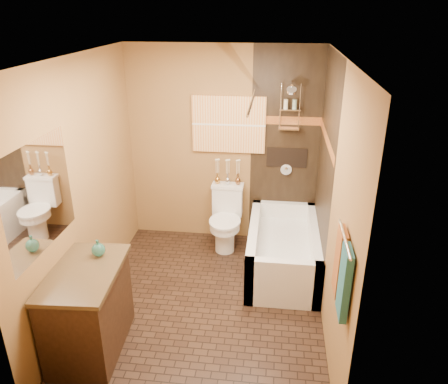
% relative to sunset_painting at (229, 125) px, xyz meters
% --- Properties ---
extents(floor, '(3.00, 3.00, 0.00)m').
position_rel_sunset_painting_xyz_m(floor, '(-0.07, -1.48, -1.55)').
color(floor, black).
rests_on(floor, ground).
extents(wall_left, '(0.02, 3.00, 2.50)m').
position_rel_sunset_painting_xyz_m(wall_left, '(-1.27, -1.48, -0.30)').
color(wall_left, olive).
rests_on(wall_left, floor).
extents(wall_right, '(0.02, 3.00, 2.50)m').
position_rel_sunset_painting_xyz_m(wall_right, '(1.13, -1.48, -0.30)').
color(wall_right, olive).
rests_on(wall_right, floor).
extents(wall_back, '(2.40, 0.02, 2.50)m').
position_rel_sunset_painting_xyz_m(wall_back, '(-0.07, 0.02, -0.30)').
color(wall_back, olive).
rests_on(wall_back, floor).
extents(wall_front, '(2.40, 0.02, 2.50)m').
position_rel_sunset_painting_xyz_m(wall_front, '(-0.07, -2.98, -0.30)').
color(wall_front, olive).
rests_on(wall_front, floor).
extents(ceiling, '(3.00, 3.00, 0.00)m').
position_rel_sunset_painting_xyz_m(ceiling, '(-0.07, -1.48, 0.95)').
color(ceiling, silver).
rests_on(ceiling, wall_back).
extents(alcove_tile_back, '(0.85, 0.01, 2.50)m').
position_rel_sunset_painting_xyz_m(alcove_tile_back, '(0.70, 0.01, -0.30)').
color(alcove_tile_back, black).
rests_on(alcove_tile_back, wall_back).
extents(alcove_tile_right, '(0.01, 1.50, 2.50)m').
position_rel_sunset_painting_xyz_m(alcove_tile_right, '(1.12, -0.73, -0.30)').
color(alcove_tile_right, black).
rests_on(alcove_tile_right, wall_right).
extents(mosaic_band_back, '(0.85, 0.01, 0.10)m').
position_rel_sunset_painting_xyz_m(mosaic_band_back, '(0.70, 0.00, 0.07)').
color(mosaic_band_back, maroon).
rests_on(mosaic_band_back, alcove_tile_back).
extents(mosaic_band_right, '(0.01, 1.50, 0.10)m').
position_rel_sunset_painting_xyz_m(mosaic_band_right, '(1.11, -0.73, 0.07)').
color(mosaic_band_right, maroon).
rests_on(mosaic_band_right, alcove_tile_right).
extents(alcove_niche, '(0.50, 0.01, 0.25)m').
position_rel_sunset_painting_xyz_m(alcove_niche, '(0.73, 0.01, -0.40)').
color(alcove_niche, black).
rests_on(alcove_niche, alcove_tile_back).
extents(shower_fixtures, '(0.24, 0.33, 1.16)m').
position_rel_sunset_painting_xyz_m(shower_fixtures, '(0.73, -0.10, 0.12)').
color(shower_fixtures, silver).
rests_on(shower_fixtures, floor).
extents(curtain_rod, '(0.03, 1.55, 0.03)m').
position_rel_sunset_painting_xyz_m(curtain_rod, '(0.33, -0.73, 0.47)').
color(curtain_rod, silver).
rests_on(curtain_rod, wall_back).
extents(towel_bar, '(0.02, 0.55, 0.02)m').
position_rel_sunset_painting_xyz_m(towel_bar, '(1.08, -2.53, -0.10)').
color(towel_bar, silver).
rests_on(towel_bar, wall_right).
extents(towel_teal, '(0.05, 0.22, 0.52)m').
position_rel_sunset_painting_xyz_m(towel_teal, '(1.09, -2.66, -0.37)').
color(towel_teal, '#1B4B5B').
rests_on(towel_teal, towel_bar).
extents(towel_rust, '(0.05, 0.22, 0.52)m').
position_rel_sunset_painting_xyz_m(towel_rust, '(1.09, -2.40, -0.37)').
color(towel_rust, brown).
rests_on(towel_rust, towel_bar).
extents(sunset_painting, '(0.90, 0.04, 0.70)m').
position_rel_sunset_painting_xyz_m(sunset_painting, '(0.00, 0.00, 0.00)').
color(sunset_painting, orange).
rests_on(sunset_painting, wall_back).
extents(vanity_mirror, '(0.01, 1.00, 0.90)m').
position_rel_sunset_painting_xyz_m(vanity_mirror, '(-1.26, -2.23, -0.05)').
color(vanity_mirror, white).
rests_on(vanity_mirror, wall_left).
extents(bathtub, '(0.80, 1.50, 0.55)m').
position_rel_sunset_painting_xyz_m(bathtub, '(0.73, -0.73, -1.33)').
color(bathtub, white).
rests_on(bathtub, floor).
extents(toilet, '(0.41, 0.60, 0.79)m').
position_rel_sunset_painting_xyz_m(toilet, '(-0.00, -0.26, -1.15)').
color(toilet, white).
rests_on(toilet, floor).
extents(vanity, '(0.63, 0.97, 0.83)m').
position_rel_sunset_painting_xyz_m(vanity, '(-1.00, -2.23, -1.13)').
color(vanity, black).
rests_on(vanity, floor).
extents(teal_bottle, '(0.13, 0.13, 0.19)m').
position_rel_sunset_painting_xyz_m(teal_bottle, '(-0.95, -1.98, -0.64)').
color(teal_bottle, '#236B5B').
rests_on(teal_bottle, vanity).
extents(bud_vases, '(0.33, 0.07, 0.33)m').
position_rel_sunset_painting_xyz_m(bud_vases, '(0.00, -0.08, -0.58)').
color(bud_vases, '#C58E3D').
rests_on(bud_vases, toilet).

